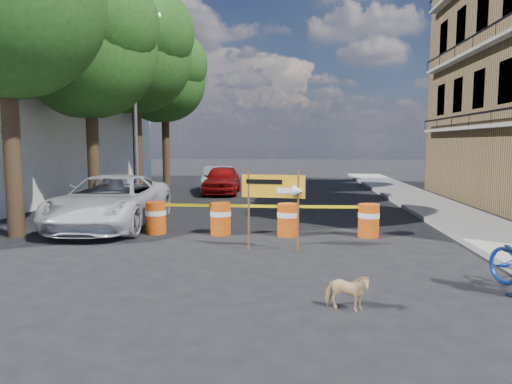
% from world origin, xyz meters
% --- Properties ---
extents(ground, '(120.00, 120.00, 0.00)m').
position_xyz_m(ground, '(0.00, 0.00, 0.00)').
color(ground, black).
rests_on(ground, ground).
extents(sidewalk_east, '(2.40, 40.00, 0.15)m').
position_xyz_m(sidewalk_east, '(6.20, 6.00, 0.07)').
color(sidewalk_east, gray).
rests_on(sidewalk_east, ground).
extents(tree_mid_a, '(5.25, 5.00, 8.68)m').
position_xyz_m(tree_mid_a, '(-6.74, 7.00, 6.01)').
color(tree_mid_a, '#332316').
rests_on(tree_mid_a, ground).
extents(tree_mid_b, '(5.67, 5.40, 9.62)m').
position_xyz_m(tree_mid_b, '(-6.73, 12.00, 6.71)').
color(tree_mid_b, '#332316').
rests_on(tree_mid_b, ground).
extents(tree_far, '(5.04, 4.80, 8.84)m').
position_xyz_m(tree_far, '(-6.74, 17.00, 6.22)').
color(tree_far, '#332316').
rests_on(tree_far, ground).
extents(streetlamp, '(1.25, 0.18, 8.00)m').
position_xyz_m(streetlamp, '(-5.93, 9.50, 4.38)').
color(streetlamp, gray).
rests_on(streetlamp, ground).
extents(barrel_far_left, '(0.58, 0.58, 0.90)m').
position_xyz_m(barrel_far_left, '(-3.12, 2.71, 0.47)').
color(barrel_far_left, red).
rests_on(barrel_far_left, ground).
extents(barrel_mid_left, '(0.58, 0.58, 0.90)m').
position_xyz_m(barrel_mid_left, '(-1.27, 2.70, 0.47)').
color(barrel_mid_left, red).
rests_on(barrel_mid_left, ground).
extents(barrel_mid_right, '(0.58, 0.58, 0.90)m').
position_xyz_m(barrel_mid_right, '(0.59, 2.66, 0.47)').
color(barrel_mid_right, red).
rests_on(barrel_mid_right, ground).
extents(barrel_far_right, '(0.58, 0.58, 0.90)m').
position_xyz_m(barrel_far_right, '(2.79, 2.73, 0.47)').
color(barrel_far_right, red).
rests_on(barrel_far_right, ground).
extents(detour_sign, '(1.49, 0.38, 1.92)m').
position_xyz_m(detour_sign, '(0.46, 0.80, 1.41)').
color(detour_sign, '#592D19').
rests_on(detour_sign, ground).
extents(dog, '(0.76, 0.51, 0.59)m').
position_xyz_m(dog, '(1.55, -2.87, 0.29)').
color(dog, '#DBB57D').
rests_on(dog, ground).
extents(suv_white, '(2.83, 5.73, 1.56)m').
position_xyz_m(suv_white, '(-4.80, 3.68, 0.78)').
color(suv_white, silver).
rests_on(suv_white, ground).
extents(sedan_red, '(1.87, 4.24, 1.42)m').
position_xyz_m(sedan_red, '(-2.80, 12.85, 0.71)').
color(sedan_red, maroon).
rests_on(sedan_red, ground).
extents(sedan_silver, '(1.82, 4.18, 1.34)m').
position_xyz_m(sedan_silver, '(-3.13, 13.60, 0.67)').
color(sedan_silver, silver).
rests_on(sedan_silver, ground).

